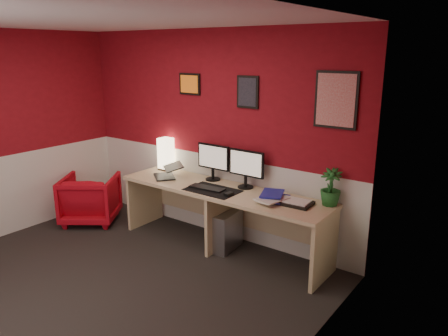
% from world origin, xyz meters
% --- Properties ---
extents(ground, '(4.00, 3.50, 0.01)m').
position_xyz_m(ground, '(0.00, 0.00, 0.00)').
color(ground, black).
rests_on(ground, ground).
extents(ceiling, '(4.00, 3.50, 0.01)m').
position_xyz_m(ceiling, '(0.00, 0.00, 2.50)').
color(ceiling, white).
rests_on(ceiling, ground).
extents(wall_back, '(4.00, 0.01, 2.50)m').
position_xyz_m(wall_back, '(0.00, 1.75, 1.25)').
color(wall_back, maroon).
rests_on(wall_back, ground).
extents(wall_right, '(0.01, 3.50, 2.50)m').
position_xyz_m(wall_right, '(2.00, 0.00, 1.25)').
color(wall_right, maroon).
rests_on(wall_right, ground).
extents(wainscot_back, '(4.00, 0.01, 1.00)m').
position_xyz_m(wainscot_back, '(0.00, 1.75, 0.50)').
color(wainscot_back, silver).
rests_on(wainscot_back, ground).
extents(wainscot_right, '(0.01, 3.50, 1.00)m').
position_xyz_m(wainscot_right, '(2.00, 0.00, 0.50)').
color(wainscot_right, silver).
rests_on(wainscot_right, ground).
extents(desk, '(2.60, 0.65, 0.73)m').
position_xyz_m(desk, '(0.42, 1.41, 0.36)').
color(desk, '#CBB582').
rests_on(desk, ground).
extents(shoji_lamp, '(0.16, 0.16, 0.40)m').
position_xyz_m(shoji_lamp, '(-0.67, 1.64, 0.93)').
color(shoji_lamp, '#FFE5B2').
rests_on(shoji_lamp, desk).
extents(laptop, '(0.40, 0.38, 0.22)m').
position_xyz_m(laptop, '(-0.43, 1.36, 0.84)').
color(laptop, black).
rests_on(laptop, desk).
extents(monitor_left, '(0.45, 0.06, 0.58)m').
position_xyz_m(monitor_left, '(0.12, 1.63, 1.02)').
color(monitor_left, black).
rests_on(monitor_left, desk).
extents(monitor_right, '(0.45, 0.06, 0.58)m').
position_xyz_m(monitor_right, '(0.61, 1.61, 1.02)').
color(monitor_right, black).
rests_on(monitor_right, desk).
extents(desk_mat, '(0.60, 0.38, 0.01)m').
position_xyz_m(desk_mat, '(0.37, 1.30, 0.73)').
color(desk_mat, black).
rests_on(desk_mat, desk).
extents(keyboard, '(0.43, 0.18, 0.02)m').
position_xyz_m(keyboard, '(0.29, 1.30, 0.74)').
color(keyboard, black).
rests_on(keyboard, desk_mat).
extents(mouse, '(0.07, 0.11, 0.03)m').
position_xyz_m(mouse, '(0.62, 1.26, 0.75)').
color(mouse, black).
rests_on(mouse, desk_mat).
extents(book_bottom, '(0.27, 0.34, 0.03)m').
position_xyz_m(book_bottom, '(0.98, 1.43, 0.74)').
color(book_bottom, '#22259D').
rests_on(book_bottom, desk).
extents(book_middle, '(0.30, 0.36, 0.02)m').
position_xyz_m(book_middle, '(0.99, 1.37, 0.77)').
color(book_middle, silver).
rests_on(book_middle, book_bottom).
extents(book_top, '(0.32, 0.36, 0.03)m').
position_xyz_m(book_top, '(0.96, 1.39, 0.79)').
color(book_top, '#22259D').
rests_on(book_top, book_middle).
extents(zen_tray, '(0.36, 0.27, 0.03)m').
position_xyz_m(zen_tray, '(1.32, 1.45, 0.74)').
color(zen_tray, black).
rests_on(zen_tray, desk).
extents(potted_plant, '(0.24, 0.24, 0.38)m').
position_xyz_m(potted_plant, '(1.61, 1.64, 0.92)').
color(potted_plant, '#19591E').
rests_on(potted_plant, desk).
extents(pc_tower, '(0.25, 0.47, 0.45)m').
position_xyz_m(pc_tower, '(0.47, 1.43, 0.23)').
color(pc_tower, '#99999E').
rests_on(pc_tower, ground).
extents(armchair, '(0.97, 0.97, 0.64)m').
position_xyz_m(armchair, '(-1.50, 1.02, 0.32)').
color(armchair, red).
rests_on(armchair, ground).
extents(art_left, '(0.32, 0.02, 0.26)m').
position_xyz_m(art_left, '(-0.31, 1.74, 1.85)').
color(art_left, orange).
rests_on(art_left, wall_back).
extents(art_center, '(0.28, 0.02, 0.36)m').
position_xyz_m(art_center, '(0.54, 1.74, 1.80)').
color(art_center, black).
rests_on(art_center, wall_back).
extents(art_right, '(0.44, 0.02, 0.56)m').
position_xyz_m(art_right, '(1.57, 1.74, 1.78)').
color(art_right, red).
rests_on(art_right, wall_back).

